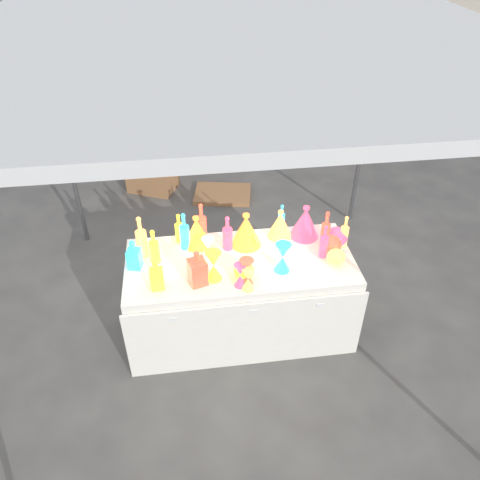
{
  "coord_description": "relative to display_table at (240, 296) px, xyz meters",
  "views": [
    {
      "loc": [
        -0.38,
        -2.83,
        3.09
      ],
      "look_at": [
        0.0,
        0.0,
        0.95
      ],
      "focal_mm": 35.0,
      "sensor_mm": 36.0,
      "label": 1
    }
  ],
  "objects": [
    {
      "name": "globe_0",
      "position": [
        0.0,
        -0.2,
        0.44
      ],
      "size": [
        0.17,
        0.17,
        0.13
      ],
      "primitive_type": null,
      "rotation": [
        0.0,
        0.0,
        -0.1
      ],
      "color": "#E24F15",
      "rests_on": "display_table"
    },
    {
      "name": "hourglass_2",
      "position": [
        0.01,
        -0.33,
        0.47
      ],
      "size": [
        0.12,
        0.12,
        0.19
      ],
      "primitive_type": null,
      "rotation": [
        0.0,
        0.0,
        -0.39
      ],
      "color": "#13775B",
      "rests_on": "display_table"
    },
    {
      "name": "lampshade_1",
      "position": [
        0.08,
        0.21,
        0.52
      ],
      "size": [
        0.31,
        0.31,
        0.29
      ],
      "primitive_type": null,
      "rotation": [
        0.0,
        0.0,
        0.31
      ],
      "color": "yellow",
      "rests_on": "display_table"
    },
    {
      "name": "lampshade_0",
      "position": [
        -0.32,
        0.27,
        0.51
      ],
      "size": [
        0.27,
        0.27,
        0.27
      ],
      "primitive_type": null,
      "rotation": [
        0.0,
        0.0,
        -0.23
      ],
      "color": "yellow",
      "rests_on": "display_table"
    },
    {
      "name": "cardboard_box_flat",
      "position": [
        0.08,
        2.21,
        -0.34
      ],
      "size": [
        0.77,
        0.61,
        0.06
      ],
      "primitive_type": "cube",
      "rotation": [
        0.0,
        0.0,
        -0.18
      ],
      "color": "#A6744B",
      "rests_on": "ground"
    },
    {
      "name": "bottle_8",
      "position": [
        0.4,
        0.37,
        0.5
      ],
      "size": [
        0.08,
        0.08,
        0.26
      ],
      "primitive_type": null,
      "rotation": [
        0.0,
        0.0,
        0.39
      ],
      "color": "#1B941C",
      "rests_on": "display_table"
    },
    {
      "name": "hourglass_3",
      "position": [
        -0.24,
        0.07,
        0.47
      ],
      "size": [
        0.13,
        0.13,
        0.2
      ],
      "primitive_type": null,
      "rotation": [
        0.0,
        0.0,
        -0.36
      ],
      "color": "#CD296E",
      "rests_on": "display_table"
    },
    {
      "name": "globe_3",
      "position": [
        0.8,
        0.1,
        0.45
      ],
      "size": [
        0.2,
        0.2,
        0.14
      ],
      "primitive_type": null,
      "rotation": [
        0.0,
        0.0,
        -0.08
      ],
      "color": "#2334CC",
      "rests_on": "display_table"
    },
    {
      "name": "bottle_10",
      "position": [
        0.66,
        -0.02,
        0.52
      ],
      "size": [
        0.07,
        0.07,
        0.29
      ],
      "primitive_type": null,
      "rotation": [
        0.0,
        0.0,
        0.09
      ],
      "color": "#2334CC",
      "rests_on": "display_table"
    },
    {
      "name": "canopy_tent",
      "position": [
        -0.0,
        0.02,
        2.01
      ],
      "size": [
        3.15,
        3.15,
        2.46
      ],
      "color": "gray",
      "rests_on": "ground"
    },
    {
      "name": "decanter_1",
      "position": [
        -0.34,
        -0.21,
        0.52
      ],
      "size": [
        0.15,
        0.15,
        0.29
      ],
      "primitive_type": null,
      "rotation": [
        0.0,
        0.0,
        0.28
      ],
      "color": "orange",
      "rests_on": "display_table"
    },
    {
      "name": "globe_2",
      "position": [
        0.74,
        0.02,
        0.44
      ],
      "size": [
        0.19,
        0.19,
        0.14
      ],
      "primitive_type": null,
      "rotation": [
        0.0,
        0.0,
        -0.11
      ],
      "color": "orange",
      "rests_on": "display_table"
    },
    {
      "name": "bottle_6",
      "position": [
        -0.66,
        0.08,
        0.53
      ],
      "size": [
        0.1,
        0.1,
        0.3
      ],
      "primitive_type": null,
      "rotation": [
        0.0,
        0.0,
        0.37
      ],
      "color": "#E24F15",
      "rests_on": "display_table"
    },
    {
      "name": "bottle_0",
      "position": [
        -0.46,
        0.33,
        0.51
      ],
      "size": [
        0.08,
        0.08,
        0.27
      ],
      "primitive_type": null,
      "rotation": [
        0.0,
        0.0,
        -0.23
      ],
      "color": "#E24F15",
      "rests_on": "display_table"
    },
    {
      "name": "bottle_9",
      "position": [
        0.71,
        0.11,
        0.54
      ],
      "size": [
        0.08,
        0.08,
        0.33
      ],
      "primitive_type": null,
      "rotation": [
        0.0,
        0.0,
        -0.07
      ],
      "color": "orange",
      "rests_on": "display_table"
    },
    {
      "name": "hourglass_5",
      "position": [
        0.3,
        -0.15,
        0.5
      ],
      "size": [
        0.13,
        0.13,
        0.25
      ],
      "primitive_type": null,
      "rotation": [
        0.0,
        0.0,
        -0.02
      ],
      "color": "#1B941C",
      "rests_on": "display_table"
    },
    {
      "name": "bottle_4",
      "position": [
        -0.75,
        0.17,
        0.56
      ],
      "size": [
        0.11,
        0.11,
        0.37
      ],
      "primitive_type": null,
      "rotation": [
        0.0,
        0.0,
        0.29
      ],
      "color": "#13775B",
      "rests_on": "display_table"
    },
    {
      "name": "ground",
      "position": [
        -0.0,
        0.01,
        -0.37
      ],
      "size": [
        80.0,
        80.0,
        0.0
      ],
      "primitive_type": "plane",
      "color": "slate",
      "rests_on": "ground"
    },
    {
      "name": "lampshade_2",
      "position": [
        0.58,
        0.26,
        0.52
      ],
      "size": [
        0.27,
        0.27,
        0.29
      ],
      "primitive_type": null,
      "rotation": [
        0.0,
        0.0,
        0.09
      ],
      "color": "#2334CC",
      "rests_on": "display_table"
    },
    {
      "name": "bottle_2",
      "position": [
        -0.27,
        0.31,
        0.56
      ],
      "size": [
        0.1,
        0.1,
        0.36
      ],
      "primitive_type": null,
      "rotation": [
        0.0,
        0.0,
        0.25
      ],
      "color": "orange",
      "rests_on": "display_table"
    },
    {
      "name": "hourglass_0",
      "position": [
        0.01,
        -0.26,
        0.48
      ],
      "size": [
        0.12,
        0.12,
        0.22
      ],
      "primitive_type": null,
      "rotation": [
        0.0,
        0.0,
        -0.16
      ],
      "color": "orange",
      "rests_on": "display_table"
    },
    {
      "name": "hourglass_4",
      "position": [
        -0.22,
        -0.18,
        0.5
      ],
      "size": [
        0.15,
        0.15,
        0.24
      ],
      "primitive_type": null,
      "rotation": [
        0.0,
        0.0,
        -0.24
      ],
      "color": "#E24F15",
      "rests_on": "display_table"
    },
    {
      "name": "cardboard_box_closed",
      "position": [
        -0.79,
        2.52,
        -0.17
      ],
      "size": [
        0.68,
        0.6,
        0.41
      ],
      "primitive_type": "cube",
      "rotation": [
        0.0,
        0.0,
        -0.42
      ],
      "color": "#A6744B",
      "rests_on": "ground"
    },
    {
      "name": "hourglass_1",
      "position": [
        -0.04,
        -0.28,
        0.47
      ],
      "size": [
        0.11,
        0.11,
        0.19
      ],
      "primitive_type": null,
      "rotation": [
        0.0,
        0.0,
        0.14
      ],
      "color": "#2334CC",
      "rests_on": "display_table"
    },
    {
      "name": "bottle_3",
      "position": [
        -0.08,
        0.18,
        0.53
      ],
      "size": [
        0.1,
        0.1,
        0.31
      ],
      "primitive_type": null,
      "rotation": [
        0.0,
        0.0,
        0.3
      ],
      "color": "#2334CC",
      "rests_on": "display_table"
    },
    {
      "name": "decanter_2",
      "position": [
        -0.81,
        0.04,
        0.5
      ],
      "size": [
        0.12,
        0.12,
        0.25
      ],
      "primitive_type": null,
      "rotation": [
        0.0,
        0.0,
        -0.21
      ],
      "color": "#1B941C",
      "rests_on": "display_table"
    },
    {
      "name": "globe_1",
      "position": [
        0.73,
        -0.13,
        0.43
      ],
      "size": [
        0.16,
        0.16,
        0.12
      ],
      "primitive_type": null,
      "rotation": [
        0.0,
        0.0,
        -0.11
      ],
      "color": "#13775B",
      "rests_on": "display_table"
    },
    {
      "name": "bottle_7",
      "position": [
        -0.42,
        0.23,
        0.54
      ],
      "size": [
        0.1,
        0.1,
        0.33
      ],
      "primitive_type": null,
      "rotation": [
        0.0,
        0.0,
        0.31
      ],
      "color": "#1B941C",
      "rests_on": "display_table"
    },
    {
      "name": "display_table",
      "position": [
        0.0,
        0.0,
        0.0
      ],
      "size": [
        1.84,
        0.83,
        0.75
      ],
      "color": "white",
      "rests_on": "ground"
    },
    {
      "name": "lampshade_3",
      "position": [
        0.37,
        0.29,
        0.5
      ],
      "size": [
        0.25,
        0.25,
        0.25
      ],
      "primitive_type": null,
      "rotation": [
        0.0,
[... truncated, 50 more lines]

